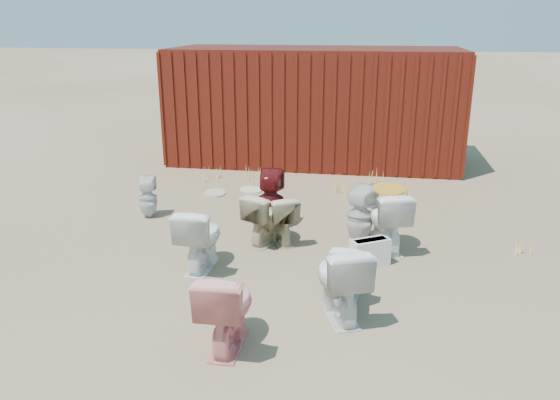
% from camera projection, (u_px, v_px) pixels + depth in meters
% --- Properties ---
extents(ground, '(100.00, 100.00, 0.00)m').
position_uv_depth(ground, '(273.00, 253.00, 7.27)').
color(ground, brown).
rests_on(ground, ground).
extents(shipping_container, '(6.00, 2.40, 2.40)m').
position_uv_depth(shipping_container, '(315.00, 105.00, 11.76)').
color(shipping_container, '#530E0D').
rests_on(shipping_container, ground).
extents(toilet_front_a, '(0.48, 0.81, 0.81)m').
position_uv_depth(toilet_front_a, '(200.00, 238.00, 6.72)').
color(toilet_front_a, white).
rests_on(toilet_front_a, ground).
extents(toilet_front_pink, '(0.46, 0.80, 0.82)m').
position_uv_depth(toilet_front_pink, '(227.00, 307.00, 5.09)').
color(toilet_front_pink, pink).
rests_on(toilet_front_pink, ground).
extents(toilet_front_c, '(0.73, 0.93, 0.84)m').
position_uv_depth(toilet_front_c, '(340.00, 280.00, 5.60)').
color(toilet_front_c, silver).
rests_on(toilet_front_c, ground).
extents(toilet_front_maroon, '(0.40, 0.40, 0.87)m').
position_uv_depth(toilet_front_maroon, '(271.00, 200.00, 8.05)').
color(toilet_front_maroon, '#570F0F').
rests_on(toilet_front_maroon, ground).
extents(toilet_front_e, '(0.45, 0.69, 0.66)m').
position_uv_depth(toilet_front_e, '(350.00, 269.00, 6.06)').
color(toilet_front_e, white).
rests_on(toilet_front_e, ground).
extents(toilet_back_a, '(0.36, 0.36, 0.64)m').
position_uv_depth(toilet_back_a, '(148.00, 197.00, 8.50)').
color(toilet_back_a, silver).
rests_on(toilet_back_a, ground).
extents(toilet_back_beige_left, '(0.64, 0.78, 0.69)m').
position_uv_depth(toilet_back_beige_left, '(280.00, 218.00, 7.54)').
color(toilet_back_beige_left, beige).
rests_on(toilet_back_beige_left, ground).
extents(toilet_back_beige_right, '(0.69, 0.83, 0.73)m').
position_uv_depth(toilet_back_beige_right, '(267.00, 218.00, 7.50)').
color(toilet_back_beige_right, beige).
rests_on(toilet_back_beige_right, ground).
extents(toilet_back_yellowlid, '(0.68, 0.92, 0.84)m').
position_uv_depth(toilet_back_yellowlid, '(387.00, 220.00, 7.27)').
color(toilet_back_yellowlid, white).
rests_on(toilet_back_yellowlid, ground).
extents(toilet_back_e, '(0.50, 0.50, 0.81)m').
position_uv_depth(toilet_back_e, '(360.00, 215.00, 7.50)').
color(toilet_back_e, silver).
rests_on(toilet_back_e, ground).
extents(yellow_lid, '(0.42, 0.53, 0.02)m').
position_uv_depth(yellow_lid, '(389.00, 189.00, 7.14)').
color(yellow_lid, orange).
rests_on(yellow_lid, toilet_back_yellowlid).
extents(loose_tank, '(0.53, 0.43, 0.35)m').
position_uv_depth(loose_tank, '(370.00, 253.00, 6.86)').
color(loose_tank, silver).
rests_on(loose_tank, ground).
extents(loose_lid_near, '(0.52, 0.59, 0.02)m').
position_uv_depth(loose_lid_near, '(215.00, 193.00, 9.75)').
color(loose_lid_near, tan).
rests_on(loose_lid_near, ground).
extents(loose_lid_far, '(0.58, 0.59, 0.02)m').
position_uv_depth(loose_lid_far, '(251.00, 190.00, 9.93)').
color(loose_lid_far, beige).
rests_on(loose_lid_far, ground).
extents(weed_clump_a, '(0.36, 0.36, 0.27)m').
position_uv_depth(weed_clump_a, '(209.00, 173.00, 10.55)').
color(weed_clump_a, '#CCBA51').
rests_on(weed_clump_a, ground).
extents(weed_clump_b, '(0.32, 0.32, 0.30)m').
position_uv_depth(weed_clump_b, '(341.00, 185.00, 9.76)').
color(weed_clump_b, '#CCBA51').
rests_on(weed_clump_b, ground).
extents(weed_clump_c, '(0.36, 0.36, 0.33)m').
position_uv_depth(weed_clump_c, '(401.00, 188.00, 9.52)').
color(weed_clump_c, '#CCBA51').
rests_on(weed_clump_c, ground).
extents(weed_clump_d, '(0.30, 0.30, 0.25)m').
position_uv_depth(weed_clump_d, '(252.00, 172.00, 10.67)').
color(weed_clump_d, '#CCBA51').
rests_on(weed_clump_d, ground).
extents(weed_clump_e, '(0.34, 0.34, 0.27)m').
position_uv_depth(weed_clump_e, '(378.00, 177.00, 10.29)').
color(weed_clump_e, '#CCBA51').
rests_on(weed_clump_e, ground).
extents(weed_clump_f, '(0.28, 0.28, 0.23)m').
position_uv_depth(weed_clump_f, '(521.00, 247.00, 7.16)').
color(weed_clump_f, '#CCBA51').
rests_on(weed_clump_f, ground).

